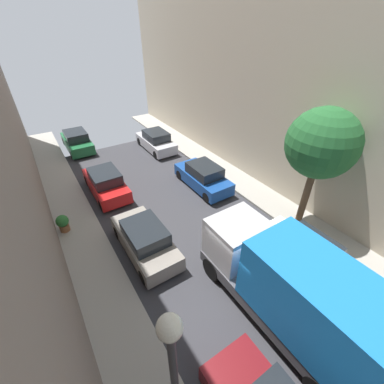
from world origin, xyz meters
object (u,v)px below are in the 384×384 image
at_px(parked_car_left_3, 77,141).
at_px(parked_car_right_1, 305,253).
at_px(parked_car_right_2, 203,177).
at_px(parked_car_right_3, 156,141).
at_px(parked_car_left_1, 145,240).
at_px(delivery_truck, 290,287).
at_px(street_tree_1, 322,144).
at_px(parked_car_left_2, 106,183).
at_px(potted_plant_0, 63,223).
at_px(lamp_post, 174,369).

distance_m(parked_car_left_3, parked_car_right_1, 18.53).
bearing_deg(parked_car_right_2, parked_car_right_3, 90.00).
bearing_deg(parked_car_right_1, parked_car_right_2, 90.00).
height_order(parked_car_left_1, delivery_truck, delivery_truck).
distance_m(parked_car_left_3, street_tree_1, 17.99).
relative_size(parked_car_left_2, parked_car_right_2, 1.00).
height_order(parked_car_right_2, potted_plant_0, parked_car_right_2).
bearing_deg(parked_car_left_3, parked_car_left_2, -90.00).
relative_size(street_tree_1, potted_plant_0, 6.60).
bearing_deg(parked_car_right_1, parked_car_left_2, 117.97).
distance_m(parked_car_left_1, lamp_post, 7.07).
bearing_deg(parked_car_right_3, potted_plant_0, -142.39).
bearing_deg(parked_car_left_2, parked_car_right_2, -25.86).
height_order(parked_car_right_1, delivery_truck, delivery_truck).
xyz_separation_m(parked_car_left_2, parked_car_right_3, (5.40, 4.06, 0.00)).
bearing_deg(delivery_truck, parked_car_left_1, 115.83).
height_order(parked_car_left_3, street_tree_1, street_tree_1).
xyz_separation_m(parked_car_right_1, street_tree_1, (2.02, 1.80, 3.85)).
bearing_deg(parked_car_right_1, parked_car_left_3, 106.94).
bearing_deg(parked_car_right_3, parked_car_left_2, -143.05).
height_order(parked_car_left_2, street_tree_1, street_tree_1).
bearing_deg(parked_car_left_3, parked_car_right_3, -32.96).
relative_size(parked_car_left_3, delivery_truck, 0.64).
bearing_deg(parked_car_right_3, parked_car_left_1, -118.89).
height_order(parked_car_left_3, lamp_post, lamp_post).
relative_size(parked_car_left_1, lamp_post, 0.82).
bearing_deg(lamp_post, potted_plant_0, 96.00).
bearing_deg(parked_car_left_3, potted_plant_0, -106.35).
height_order(parked_car_right_3, lamp_post, lamp_post).
bearing_deg(parked_car_left_2, lamp_post, -99.07).
xyz_separation_m(parked_car_left_1, parked_car_right_1, (5.40, -4.44, 0.00)).
bearing_deg(lamp_post, parked_car_right_2, 51.84).
relative_size(parked_car_right_2, delivery_truck, 0.64).
xyz_separation_m(street_tree_1, potted_plant_0, (-10.33, 6.03, -3.93)).
relative_size(parked_car_right_2, potted_plant_0, 4.63).
xyz_separation_m(parked_car_left_2, lamp_post, (-1.90, -11.91, 2.85)).
relative_size(parked_car_right_3, lamp_post, 0.82).
xyz_separation_m(parked_car_right_2, street_tree_1, (2.02, -5.75, 3.85)).
height_order(parked_car_left_1, street_tree_1, street_tree_1).
bearing_deg(parked_car_left_2, parked_car_right_1, -62.03).
bearing_deg(potted_plant_0, parked_car_left_2, 38.82).
bearing_deg(street_tree_1, parked_car_left_2, 131.58).
xyz_separation_m(parked_car_right_2, potted_plant_0, (-8.31, 0.28, -0.08)).
bearing_deg(street_tree_1, parked_car_left_1, 160.39).
height_order(parked_car_right_1, parked_car_right_3, same).
xyz_separation_m(parked_car_right_3, delivery_truck, (-2.70, -15.36, 1.07)).
bearing_deg(delivery_truck, parked_car_right_2, 72.73).
bearing_deg(parked_car_left_3, parked_car_left_1, -90.00).
distance_m(parked_car_right_1, parked_car_right_2, 7.55).
distance_m(parked_car_left_2, street_tree_1, 11.83).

